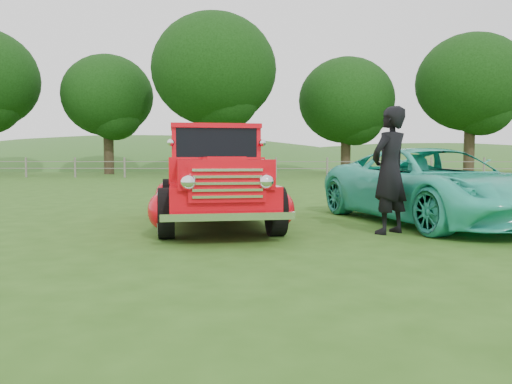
{
  "coord_description": "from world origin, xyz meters",
  "views": [
    {
      "loc": [
        0.12,
        -7.3,
        1.21
      ],
      "look_at": [
        -0.25,
        1.2,
        0.62
      ],
      "focal_mm": 35.0,
      "sensor_mm": 36.0,
      "label": 1
    }
  ],
  "objects_px": {
    "tree_mid_west": "(108,96)",
    "teal_sedan": "(432,185)",
    "tree_near_east": "(346,101)",
    "tree_near_west": "(214,70)",
    "red_pickup": "(214,180)",
    "tree_mid_east": "(471,83)",
    "man": "(390,170)"
  },
  "relations": [
    {
      "from": "tree_mid_west",
      "to": "teal_sedan",
      "type": "xyz_separation_m",
      "value": [
        14.95,
        -26.03,
        -4.86
      ]
    },
    {
      "from": "tree_near_east",
      "to": "teal_sedan",
      "type": "xyz_separation_m",
      "value": [
        -2.05,
        -27.03,
        -4.56
      ]
    },
    {
      "from": "tree_near_west",
      "to": "red_pickup",
      "type": "xyz_separation_m",
      "value": [
        2.97,
        -23.36,
        -6.0
      ]
    },
    {
      "from": "tree_near_west",
      "to": "red_pickup",
      "type": "height_order",
      "value": "tree_near_west"
    },
    {
      "from": "tree_mid_west",
      "to": "tree_near_west",
      "type": "xyz_separation_m",
      "value": [
        8.0,
        -3.0,
        1.25
      ]
    },
    {
      "from": "teal_sedan",
      "to": "tree_near_east",
      "type": "bearing_deg",
      "value": 66.25
    },
    {
      "from": "tree_near_west",
      "to": "tree_mid_east",
      "type": "distance_m",
      "value": 17.13
    },
    {
      "from": "tree_near_west",
      "to": "teal_sedan",
      "type": "bearing_deg",
      "value": -73.21
    },
    {
      "from": "tree_near_east",
      "to": "teal_sedan",
      "type": "height_order",
      "value": "tree_near_east"
    },
    {
      "from": "tree_mid_west",
      "to": "tree_near_east",
      "type": "distance_m",
      "value": 17.03
    },
    {
      "from": "man",
      "to": "red_pickup",
      "type": "bearing_deg",
      "value": -61.66
    },
    {
      "from": "tree_near_east",
      "to": "tree_near_west",
      "type": "bearing_deg",
      "value": -156.04
    },
    {
      "from": "tree_mid_west",
      "to": "man",
      "type": "distance_m",
      "value": 31.03
    },
    {
      "from": "tree_mid_west",
      "to": "tree_mid_east",
      "type": "bearing_deg",
      "value": -2.29
    },
    {
      "from": "tree_near_east",
      "to": "tree_mid_east",
      "type": "height_order",
      "value": "tree_mid_east"
    },
    {
      "from": "tree_near_east",
      "to": "red_pickup",
      "type": "distance_m",
      "value": 28.37
    },
    {
      "from": "red_pickup",
      "to": "tree_mid_east",
      "type": "bearing_deg",
      "value": 49.25
    },
    {
      "from": "tree_mid_west",
      "to": "teal_sedan",
      "type": "distance_m",
      "value": 30.41
    },
    {
      "from": "tree_near_west",
      "to": "red_pickup",
      "type": "distance_m",
      "value": 24.3
    },
    {
      "from": "tree_mid_west",
      "to": "tree_near_west",
      "type": "relative_size",
      "value": 0.81
    },
    {
      "from": "tree_near_west",
      "to": "tree_near_east",
      "type": "bearing_deg",
      "value": 23.96
    },
    {
      "from": "tree_mid_west",
      "to": "tree_near_west",
      "type": "distance_m",
      "value": 8.63
    },
    {
      "from": "tree_near_east",
      "to": "tree_mid_east",
      "type": "bearing_deg",
      "value": -14.04
    },
    {
      "from": "tree_mid_east",
      "to": "teal_sedan",
      "type": "height_order",
      "value": "tree_mid_east"
    },
    {
      "from": "tree_mid_west",
      "to": "teal_sedan",
      "type": "bearing_deg",
      "value": -60.13
    },
    {
      "from": "tree_near_east",
      "to": "teal_sedan",
      "type": "distance_m",
      "value": 27.49
    },
    {
      "from": "red_pickup",
      "to": "man",
      "type": "height_order",
      "value": "man"
    },
    {
      "from": "tree_mid_east",
      "to": "tree_near_west",
      "type": "bearing_deg",
      "value": -173.29
    },
    {
      "from": "tree_near_west",
      "to": "tree_mid_east",
      "type": "relative_size",
      "value": 1.1
    },
    {
      "from": "tree_mid_west",
      "to": "tree_mid_east",
      "type": "height_order",
      "value": "tree_mid_east"
    },
    {
      "from": "tree_near_east",
      "to": "man",
      "type": "bearing_deg",
      "value": -96.28
    },
    {
      "from": "tree_near_west",
      "to": "man",
      "type": "height_order",
      "value": "tree_near_west"
    }
  ]
}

